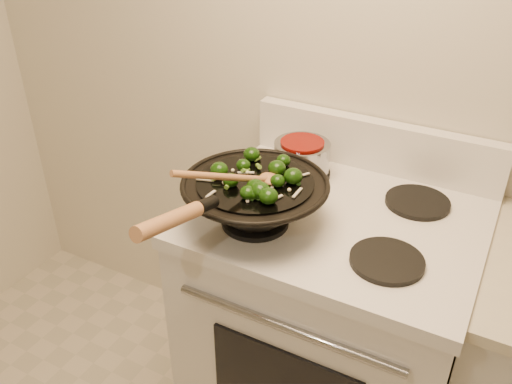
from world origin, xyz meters
The scene contains 5 objects.
stove centered at (-0.15, 1.17, 0.47)m, with size 0.78×0.67×1.08m.
wok centered at (-0.33, 1.02, 1.00)m, with size 0.38×0.64×0.24m.
stirfry centered at (-0.32, 1.01, 1.07)m, with size 0.26×0.26×0.04m.
wooden_spoon centered at (-0.33, 0.97, 1.09)m, with size 0.18×0.28×0.11m.
saucepan centered at (-0.33, 1.32, 0.98)m, with size 0.17×0.27×0.10m.
Camera 1 is at (0.24, -0.04, 1.74)m, focal length 38.00 mm.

